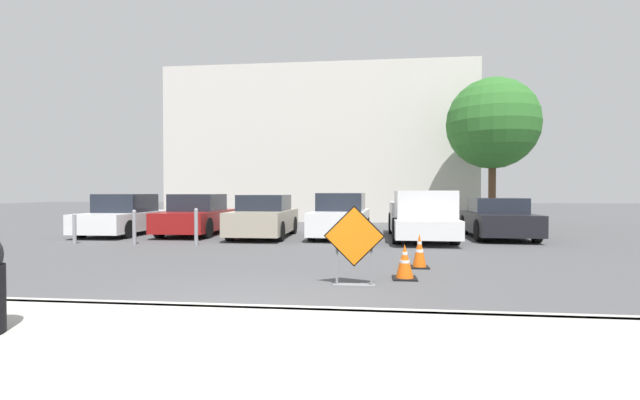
{
  "coord_description": "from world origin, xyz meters",
  "views": [
    {
      "loc": [
        1.68,
        -5.23,
        1.58
      ],
      "look_at": [
        -0.08,
        10.91,
        1.27
      ],
      "focal_mm": 24.0,
      "sensor_mm": 36.0,
      "label": 1
    }
  ],
  "objects_px": {
    "bollard_nearest": "(196,226)",
    "bollard_third": "(74,228)",
    "parked_car_third": "(264,217)",
    "parked_car_nearest": "(125,216)",
    "traffic_cone_nearest": "(405,262)",
    "parked_car_second": "(197,216)",
    "traffic_cone_second": "(419,251)",
    "bollard_second": "(134,226)",
    "road_closed_sign": "(354,243)",
    "parked_car_fourth": "(341,217)",
    "parked_car_fifth": "(497,219)",
    "pickup_truck": "(421,218)"
  },
  "relations": [
    {
      "from": "traffic_cone_second",
      "to": "bollard_second",
      "type": "distance_m",
      "value": 8.59
    },
    {
      "from": "road_closed_sign",
      "to": "bollard_second",
      "type": "xyz_separation_m",
      "value": [
        -6.72,
        4.96,
        -0.17
      ]
    },
    {
      "from": "traffic_cone_second",
      "to": "road_closed_sign",
      "type": "bearing_deg",
      "value": -124.64
    },
    {
      "from": "road_closed_sign",
      "to": "pickup_truck",
      "type": "height_order",
      "value": "pickup_truck"
    },
    {
      "from": "parked_car_nearest",
      "to": "road_closed_sign",
      "type": "bearing_deg",
      "value": 136.99
    },
    {
      "from": "traffic_cone_second",
      "to": "bollard_nearest",
      "type": "distance_m",
      "value": 6.83
    },
    {
      "from": "parked_car_nearest",
      "to": "parked_car_fourth",
      "type": "height_order",
      "value": "parked_car_fourth"
    },
    {
      "from": "bollard_third",
      "to": "parked_car_fifth",
      "type": "bearing_deg",
      "value": 13.3
    },
    {
      "from": "traffic_cone_nearest",
      "to": "parked_car_fifth",
      "type": "bearing_deg",
      "value": 62.95
    },
    {
      "from": "parked_car_second",
      "to": "bollard_nearest",
      "type": "xyz_separation_m",
      "value": [
        1.25,
        -3.17,
        -0.11
      ]
    },
    {
      "from": "bollard_second",
      "to": "bollard_third",
      "type": "height_order",
      "value": "bollard_second"
    },
    {
      "from": "parked_car_second",
      "to": "bollard_nearest",
      "type": "height_order",
      "value": "parked_car_second"
    },
    {
      "from": "parked_car_second",
      "to": "parked_car_fourth",
      "type": "xyz_separation_m",
      "value": [
        5.36,
        -0.23,
        0.01
      ]
    },
    {
      "from": "traffic_cone_nearest",
      "to": "parked_car_second",
      "type": "relative_size",
      "value": 0.15
    },
    {
      "from": "parked_car_fifth",
      "to": "traffic_cone_second",
      "type": "bearing_deg",
      "value": 63.99
    },
    {
      "from": "traffic_cone_nearest",
      "to": "parked_car_fourth",
      "type": "distance_m",
      "value": 7.39
    },
    {
      "from": "bollard_nearest",
      "to": "bollard_third",
      "type": "bearing_deg",
      "value": 180.0
    },
    {
      "from": "parked_car_third",
      "to": "parked_car_fourth",
      "type": "bearing_deg",
      "value": -171.93
    },
    {
      "from": "road_closed_sign",
      "to": "bollard_nearest",
      "type": "height_order",
      "value": "road_closed_sign"
    },
    {
      "from": "traffic_cone_nearest",
      "to": "parked_car_third",
      "type": "height_order",
      "value": "parked_car_third"
    },
    {
      "from": "traffic_cone_nearest",
      "to": "parked_car_second",
      "type": "xyz_separation_m",
      "value": [
        -6.94,
        7.44,
        0.38
      ]
    },
    {
      "from": "parked_car_nearest",
      "to": "bollard_second",
      "type": "xyz_separation_m",
      "value": [
        2.01,
        -2.88,
        -0.13
      ]
    },
    {
      "from": "parked_car_fifth",
      "to": "bollard_nearest",
      "type": "xyz_separation_m",
      "value": [
        -9.47,
        -3.15,
        -0.07
      ]
    },
    {
      "from": "parked_car_nearest",
      "to": "bollard_nearest",
      "type": "xyz_separation_m",
      "value": [
        3.93,
        -2.88,
        -0.1
      ]
    },
    {
      "from": "traffic_cone_nearest",
      "to": "bollard_second",
      "type": "xyz_separation_m",
      "value": [
        -7.61,
        4.27,
        0.24
      ]
    },
    {
      "from": "parked_car_nearest",
      "to": "parked_car_fifth",
      "type": "bearing_deg",
      "value": -179.92
    },
    {
      "from": "parked_car_second",
      "to": "bollard_nearest",
      "type": "relative_size",
      "value": 3.77
    },
    {
      "from": "parked_car_nearest",
      "to": "bollard_third",
      "type": "distance_m",
      "value": 2.89
    },
    {
      "from": "parked_car_fourth",
      "to": "bollard_nearest",
      "type": "height_order",
      "value": "parked_car_fourth"
    },
    {
      "from": "parked_car_second",
      "to": "bollard_second",
      "type": "height_order",
      "value": "parked_car_second"
    },
    {
      "from": "traffic_cone_second",
      "to": "parked_car_third",
      "type": "height_order",
      "value": "parked_car_third"
    },
    {
      "from": "parked_car_fourth",
      "to": "bollard_second",
      "type": "height_order",
      "value": "parked_car_fourth"
    },
    {
      "from": "parked_car_fifth",
      "to": "bollard_second",
      "type": "distance_m",
      "value": 11.83
    },
    {
      "from": "parked_car_third",
      "to": "bollard_nearest",
      "type": "xyz_separation_m",
      "value": [
        -1.43,
        -2.55,
        -0.11
      ]
    },
    {
      "from": "traffic_cone_nearest",
      "to": "bollard_second",
      "type": "height_order",
      "value": "bollard_second"
    },
    {
      "from": "traffic_cone_second",
      "to": "pickup_truck",
      "type": "distance_m",
      "value": 5.4
    },
    {
      "from": "parked_car_second",
      "to": "parked_car_fifth",
      "type": "distance_m",
      "value": 10.73
    },
    {
      "from": "parked_car_fourth",
      "to": "parked_car_fifth",
      "type": "xyz_separation_m",
      "value": [
        5.36,
        0.21,
        -0.05
      ]
    },
    {
      "from": "road_closed_sign",
      "to": "parked_car_fourth",
      "type": "bearing_deg",
      "value": 94.91
    },
    {
      "from": "traffic_cone_nearest",
      "to": "parked_car_fourth",
      "type": "relative_size",
      "value": 0.15
    },
    {
      "from": "parked_car_second",
      "to": "bollard_second",
      "type": "distance_m",
      "value": 3.24
    },
    {
      "from": "parked_car_second",
      "to": "road_closed_sign",
      "type": "bearing_deg",
      "value": 125.46
    },
    {
      "from": "parked_car_third",
      "to": "bollard_third",
      "type": "height_order",
      "value": "parked_car_third"
    },
    {
      "from": "bollard_nearest",
      "to": "bollard_second",
      "type": "relative_size",
      "value": 1.05
    },
    {
      "from": "parked_car_nearest",
      "to": "parked_car_fourth",
      "type": "distance_m",
      "value": 8.05
    },
    {
      "from": "traffic_cone_nearest",
      "to": "parked_car_third",
      "type": "distance_m",
      "value": 8.05
    },
    {
      "from": "parked_car_third",
      "to": "parked_car_fourth",
      "type": "distance_m",
      "value": 2.71
    },
    {
      "from": "bollard_third",
      "to": "parked_car_third",
      "type": "bearing_deg",
      "value": 25.77
    },
    {
      "from": "traffic_cone_second",
      "to": "bollard_third",
      "type": "distance_m",
      "value": 10.41
    },
    {
      "from": "traffic_cone_second",
      "to": "bollard_second",
      "type": "xyz_separation_m",
      "value": [
        -8.02,
        3.07,
        0.21
      ]
    }
  ]
}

